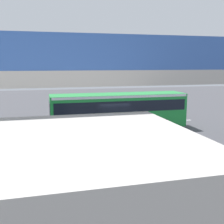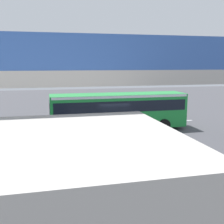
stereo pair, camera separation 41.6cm
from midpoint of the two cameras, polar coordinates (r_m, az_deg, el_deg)
The scene contains 11 objects.
ground at distance 23.56m, azimuth -0.50°, elevation -4.00°, with size 80.00×80.00×0.00m, color #424247.
city_bus at distance 23.67m, azimuth 0.87°, elevation 0.72°, with size 11.54×2.85×3.15m.
parked_van at distance 16.42m, azimuth -15.44°, elevation -6.32°, with size 4.80×2.17×2.05m.
pedestrian at distance 19.22m, azimuth 0.25°, elevation -4.49°, with size 0.38×0.38×1.79m.
traffic_sign at distance 26.94m, azimuth 2.94°, elevation 1.85°, with size 0.08×0.60×2.80m.
lane_dash_leftmost at distance 28.84m, azimuth 13.82°, elevation -1.69°, with size 2.00×0.20×0.01m, color silver.
lane_dash_left at distance 27.21m, azimuth 6.36°, elevation -2.15°, with size 2.00×0.20×0.01m, color silver.
lane_dash_centre at distance 26.09m, azimuth -1.90°, elevation -2.62°, with size 2.00×0.20×0.01m, color silver.
lane_dash_right at distance 25.55m, azimuth -10.71°, elevation -3.06°, with size 2.00×0.20×0.01m, color silver.
lane_dash_rightmost at distance 25.63m, azimuth -19.67°, elevation -3.44°, with size 2.00×0.20×0.01m, color silver.
pedestrian_overpass at distance 11.17m, azimuth 15.06°, elevation 5.47°, with size 29.29×2.60×6.58m.
Camera 1 is at (5.67, 22.15, 5.68)m, focal length 44.40 mm.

